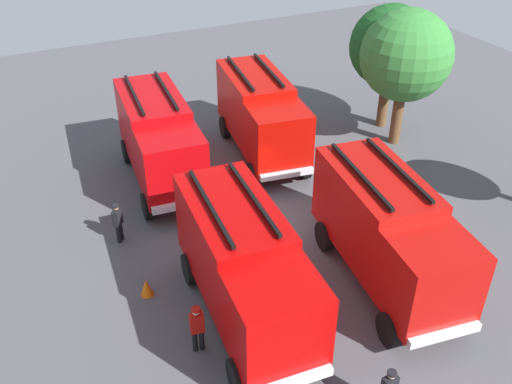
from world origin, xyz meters
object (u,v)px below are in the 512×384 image
at_px(traffic_cone_1, 147,287).
at_px(firefighter_3, 197,327).
at_px(tree_0, 391,50).
at_px(traffic_cone_2, 386,196).
at_px(tree_2, 406,56).
at_px(fire_truck_2, 261,113).
at_px(traffic_cone_0, 378,202).
at_px(fire_truck_1, 244,265).
at_px(tree_1, 391,47).
at_px(firefighter_1, 118,221).
at_px(fire_truck_0, 159,137).
at_px(fire_truck_3, 388,230).

bearing_deg(traffic_cone_1, firefighter_3, 13.44).
xyz_separation_m(tree_0, traffic_cone_2, (6.20, -4.36, -3.78)).
height_order(tree_0, tree_2, tree_2).
xyz_separation_m(fire_truck_2, tree_2, (1.82, 6.57, 2.32)).
height_order(firefighter_3, traffic_cone_0, firefighter_3).
bearing_deg(tree_0, firefighter_3, -54.39).
bearing_deg(fire_truck_1, traffic_cone_0, 117.14).
relative_size(tree_1, tree_2, 0.95).
xyz_separation_m(fire_truck_2, tree_0, (-0.11, 7.22, 1.93)).
bearing_deg(traffic_cone_2, fire_truck_1, -67.35).
xyz_separation_m(firefighter_3, traffic_cone_2, (-4.06, 9.96, -0.65)).
bearing_deg(firefighter_1, fire_truck_0, 91.28).
bearing_deg(fire_truck_0, tree_0, 97.01).
relative_size(firefighter_3, tree_2, 0.26).
bearing_deg(fire_truck_3, fire_truck_1, -87.59).
height_order(fire_truck_2, traffic_cone_1, fire_truck_2).
relative_size(tree_0, tree_1, 0.96).
xyz_separation_m(fire_truck_3, traffic_cone_0, (-3.63, 2.46, -1.79)).
relative_size(fire_truck_1, traffic_cone_2, 12.04).
distance_m(fire_truck_0, fire_truck_3, 10.84).
xyz_separation_m(fire_truck_3, firefighter_3, (0.19, -6.90, -1.20)).
xyz_separation_m(fire_truck_2, firefighter_3, (10.14, -7.10, -1.20)).
height_order(fire_truck_1, traffic_cone_1, fire_truck_1).
bearing_deg(fire_truck_3, traffic_cone_2, 149.75).
distance_m(firefighter_3, tree_0, 17.88).
height_order(firefighter_3, traffic_cone_1, firefighter_3).
bearing_deg(fire_truck_0, traffic_cone_0, 55.50).
distance_m(fire_truck_2, fire_truck_3, 9.95).
bearing_deg(tree_0, traffic_cone_0, -37.54).
distance_m(firefighter_1, tree_0, 15.91).
distance_m(fire_truck_1, fire_truck_2, 10.81).
bearing_deg(traffic_cone_0, traffic_cone_1, -85.47).
bearing_deg(tree_2, traffic_cone_1, -69.73).
height_order(tree_2, traffic_cone_1, tree_2).
xyz_separation_m(fire_truck_0, firefighter_3, (9.89, -2.07, -1.20)).
distance_m(fire_truck_0, traffic_cone_0, 9.66).
distance_m(tree_0, tree_2, 2.07).
bearing_deg(traffic_cone_0, fire_truck_1, -67.34).
distance_m(fire_truck_1, traffic_cone_1, 3.93).
relative_size(fire_truck_3, traffic_cone_2, 12.21).
distance_m(fire_truck_3, tree_2, 10.83).
distance_m(firefighter_3, traffic_cone_0, 10.13).
distance_m(tree_0, tree_1, 0.21).
height_order(firefighter_3, traffic_cone_2, firefighter_3).
height_order(firefighter_1, firefighter_3, firefighter_3).
bearing_deg(traffic_cone_2, tree_0, 144.87).
xyz_separation_m(tree_0, tree_1, (0.08, -0.10, 0.17)).
height_order(fire_truck_1, fire_truck_3, same).
xyz_separation_m(fire_truck_0, firefighter_1, (3.54, -2.85, -1.24)).
distance_m(firefighter_1, traffic_cone_2, 10.99).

